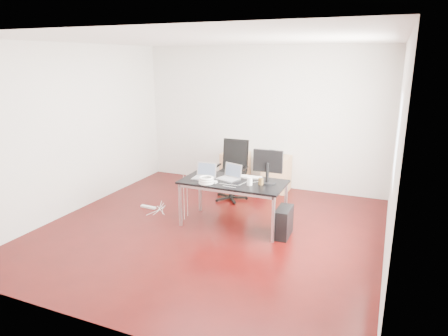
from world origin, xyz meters
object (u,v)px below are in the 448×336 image
at_px(filing_cabinet_right, 276,174).
at_px(pc_tower, 284,222).
at_px(office_chair, 232,167).
at_px(filing_cabinet_left, 235,169).
at_px(desk, 233,184).

distance_m(filing_cabinet_right, pc_tower, 2.12).
bearing_deg(pc_tower, office_chair, 134.91).
height_order(filing_cabinet_left, pc_tower, filing_cabinet_left).
relative_size(office_chair, pc_tower, 2.40).
height_order(filing_cabinet_right, pc_tower, filing_cabinet_right).
distance_m(desk, office_chair, 1.28).
relative_size(desk, filing_cabinet_left, 2.29).
xyz_separation_m(filing_cabinet_right, pc_tower, (0.68, -2.00, -0.13)).
bearing_deg(desk, office_chair, 112.38).
bearing_deg(office_chair, desk, -67.98).
relative_size(filing_cabinet_right, pc_tower, 1.56).
relative_size(desk, office_chair, 1.48).
xyz_separation_m(desk, filing_cabinet_left, (-0.72, 1.92, -0.33)).
xyz_separation_m(office_chair, filing_cabinet_right, (0.64, 0.73, -0.26)).
distance_m(filing_cabinet_left, filing_cabinet_right, 0.87).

